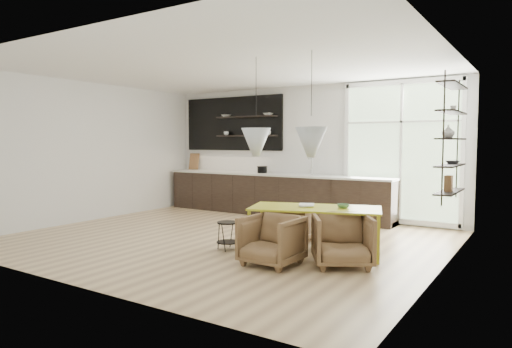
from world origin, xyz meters
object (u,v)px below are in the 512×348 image
Objects in this scene: armchair_front_right at (342,240)px; dining_table at (315,210)px; armchair_back_left at (293,224)px; armchair_back_right at (351,227)px; armchair_front_left at (272,240)px; wire_stool at (228,232)px.

dining_table is at bearing 112.82° from armchair_front_right.
armchair_back_left is 0.99× the size of armchair_back_right.
armchair_front_right reaches higher than armchair_back_right.
armchair_back_right is 1.23m from armchair_front_right.
armchair_back_left is 1.60m from armchair_front_right.
armchair_back_left is 0.95m from armchair_back_right.
dining_table reaches higher than armchair_back_left.
armchair_back_right is at bearing 75.35° from armchair_front_left.
armchair_back_left is (-0.66, 0.56, -0.35)m from dining_table.
dining_table is 2.69× the size of armchair_front_right.
armchair_front_right reaches higher than wire_stool.
dining_table is 0.87m from armchair_back_right.
dining_table reaches higher than wire_stool.
armchair_back_right is at bearing 40.20° from wire_stool.
dining_table is at bearing 22.48° from wire_stool.
armchair_front_left is at bearing -122.13° from dining_table.
armchair_back_right is 0.90× the size of armchair_front_left.
dining_table is at bearing 132.06° from armchair_back_left.
armchair_front_left is at bearing 177.40° from armchair_front_right.
wire_stool is (-1.50, -1.27, -0.02)m from armchair_back_right.
armchair_front_left reaches higher than armchair_back_left.
armchair_front_left reaches higher than armchair_back_right.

